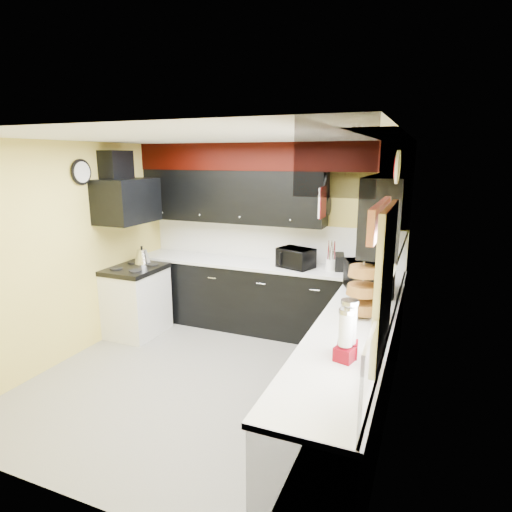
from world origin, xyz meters
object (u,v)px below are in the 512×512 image
Objects in this scene: microwave at (368,278)px; kettle at (142,256)px; knife_block at (339,263)px; utensil_crock at (331,265)px; toaster_oven at (295,258)px.

microwave is 3.01m from kettle.
kettle is (-2.55, -0.52, -0.04)m from knife_block.
microwave reaches higher than knife_block.
knife_block is (0.11, -0.02, 0.04)m from utensil_crock.
knife_block is 2.61m from kettle.
toaster_oven is at bearing 166.96° from knife_block.
toaster_oven is 3.08× the size of utensil_crock.
utensil_crock is at bearing 24.83° from toaster_oven.
toaster_oven is 0.76× the size of microwave.
microwave reaches higher than toaster_oven.
microwave reaches higher than kettle.
utensil_crock is at bearing 12.43° from kettle.
knife_block is at bearing 7.15° from microwave.
toaster_oven reaches higher than knife_block.
toaster_oven is 0.56m from knife_block.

